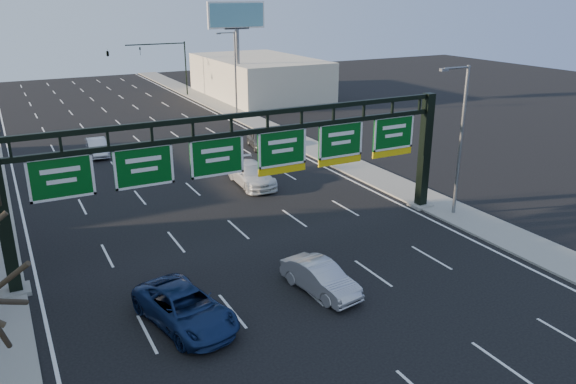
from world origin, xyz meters
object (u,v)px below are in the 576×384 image
car_blue_suv (185,308)px  car_white_wagon (251,174)px  car_silver_sedan (320,278)px  sign_gantry (253,160)px

car_blue_suv → car_white_wagon: bearing=44.3°
car_silver_sedan → car_white_wagon: size_ratio=0.78×
car_blue_suv → car_silver_sedan: car_blue_suv is taller
car_blue_suv → car_silver_sedan: size_ratio=1.27×
car_silver_sedan → car_white_wagon: bearing=67.4°
car_blue_suv → car_silver_sedan: bearing=-15.3°
sign_gantry → car_white_wagon: bearing=66.8°
car_white_wagon → car_silver_sedan: bearing=-99.5°
car_blue_suv → car_white_wagon: 17.89m
sign_gantry → car_blue_suv: 9.28m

